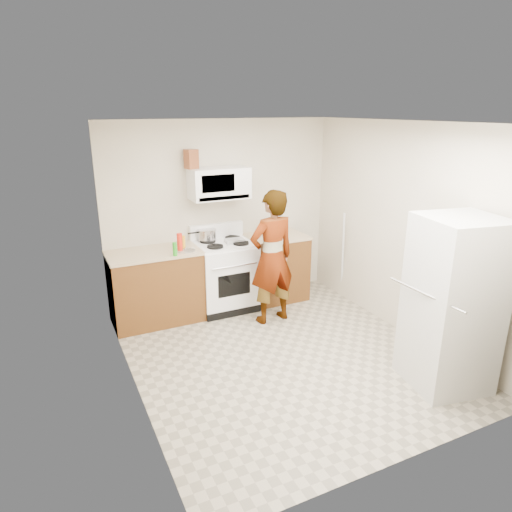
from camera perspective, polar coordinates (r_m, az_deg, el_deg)
floor at (r=5.22m, az=3.45°, el=-12.30°), size 3.60×3.60×0.00m
back_wall at (r=6.28m, az=-4.29°, el=5.29°), size 3.20×0.02×2.50m
right_wall at (r=5.63m, az=18.02°, el=2.96°), size 0.02×3.60×2.50m
cabinet_left at (r=5.95m, az=-12.41°, el=-3.91°), size 1.12×0.62×0.90m
counter_left at (r=5.79m, az=-12.72°, el=0.39°), size 1.14×0.64×0.03m
cabinet_right at (r=6.51m, az=2.43°, el=-1.53°), size 0.80×0.62×0.90m
counter_right at (r=6.37m, az=2.48°, el=2.43°), size 0.82×0.64×0.03m
gas_range at (r=6.18m, az=-3.94°, el=-2.29°), size 0.76×0.65×1.13m
microwave at (r=5.99m, az=-4.65°, el=9.05°), size 0.76×0.38×0.40m
person at (r=5.68m, az=2.01°, el=-0.20°), size 0.66×0.47×1.71m
fridge at (r=4.76m, az=23.34°, el=-5.54°), size 0.82×0.82×1.70m
kettle at (r=6.40m, az=1.53°, el=3.54°), size 0.19×0.19×0.18m
jug at (r=5.88m, az=-8.10°, el=11.91°), size 0.17×0.17×0.24m
saucepan at (r=6.12m, az=-6.16°, el=2.69°), size 0.28×0.28×0.13m
tray at (r=6.04m, az=-2.71°, el=1.91°), size 0.26×0.18×0.05m
bottle_spray at (r=5.72m, az=-9.52°, el=1.71°), size 0.07×0.07×0.22m
bottle_hot_sauce at (r=5.81m, az=-9.09°, el=1.71°), size 0.06×0.06×0.17m
bottle_green_cap at (r=5.55m, az=-10.11°, el=0.86°), size 0.06×0.06×0.17m
pot_lid at (r=5.74m, az=-8.79°, el=0.72°), size 0.28×0.28×0.01m
broom at (r=6.59m, az=10.79°, el=0.14°), size 0.20×0.22×1.27m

